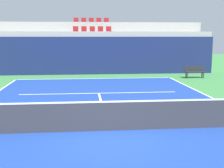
# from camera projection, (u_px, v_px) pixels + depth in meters

# --- Properties ---
(ground_plane) EXTENTS (80.00, 80.00, 0.00)m
(ground_plane) POSITION_uv_depth(u_px,v_px,m) (109.00, 131.00, 9.63)
(ground_plane) COLOR #387A3D
(court_surface) EXTENTS (11.00, 24.00, 0.01)m
(court_surface) POSITION_uv_depth(u_px,v_px,m) (109.00, 131.00, 9.63)
(court_surface) COLOR navy
(court_surface) RESTS_ON ground_plane
(baseline_far) EXTENTS (11.00, 0.10, 0.00)m
(baseline_far) POSITION_uv_depth(u_px,v_px,m) (95.00, 79.00, 21.37)
(baseline_far) COLOR white
(baseline_far) RESTS_ON court_surface
(service_line_far) EXTENTS (8.26, 0.10, 0.00)m
(service_line_far) POSITION_uv_depth(u_px,v_px,m) (99.00, 93.00, 15.92)
(service_line_far) COLOR white
(service_line_far) RESTS_ON court_surface
(centre_service_line) EXTENTS (0.10, 6.40, 0.00)m
(centre_service_line) POSITION_uv_depth(u_px,v_px,m) (103.00, 107.00, 12.77)
(centre_service_line) COLOR white
(centre_service_line) RESTS_ON court_surface
(back_wall) EXTENTS (19.34, 0.30, 2.95)m
(back_wall) POSITION_uv_depth(u_px,v_px,m) (93.00, 56.00, 23.67)
(back_wall) COLOR navy
(back_wall) RESTS_ON ground_plane
(stands_tier_lower) EXTENTS (19.34, 2.40, 3.36)m
(stands_tier_lower) POSITION_uv_depth(u_px,v_px,m) (93.00, 52.00, 24.96)
(stands_tier_lower) COLOR #9E9E99
(stands_tier_lower) RESTS_ON ground_plane
(stands_tier_upper) EXTENTS (19.34, 2.40, 4.19)m
(stands_tier_upper) POSITION_uv_depth(u_px,v_px,m) (92.00, 46.00, 27.26)
(stands_tier_upper) COLOR #9E9E99
(stands_tier_upper) RESTS_ON ground_plane
(seating_row_lower) EXTENTS (3.16, 0.44, 0.44)m
(seating_row_lower) POSITION_uv_depth(u_px,v_px,m) (92.00, 30.00, 24.77)
(seating_row_lower) COLOR maroon
(seating_row_lower) RESTS_ON stands_tier_lower
(seating_row_upper) EXTENTS (3.16, 0.44, 0.44)m
(seating_row_upper) POSITION_uv_depth(u_px,v_px,m) (91.00, 21.00, 27.00)
(seating_row_upper) COLOR maroon
(seating_row_upper) RESTS_ON stands_tier_upper
(tennis_net) EXTENTS (11.08, 0.08, 1.07)m
(tennis_net) POSITION_uv_depth(u_px,v_px,m) (109.00, 116.00, 9.55)
(tennis_net) COLOR black
(tennis_net) RESTS_ON court_surface
(player_bench) EXTENTS (1.50, 0.40, 0.85)m
(player_bench) POSITION_uv_depth(u_px,v_px,m) (195.00, 71.00, 21.75)
(player_bench) COLOR #232328
(player_bench) RESTS_ON ground_plane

